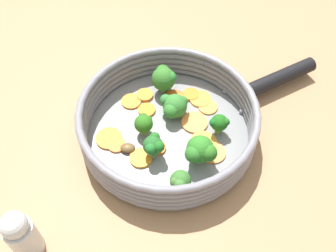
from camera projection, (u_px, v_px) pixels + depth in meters
The scene contains 29 objects.
ground_plane at pixel (168, 135), 0.68m from camera, with size 4.00×4.00×0.00m, color #9B7550.
skillet at pixel (168, 133), 0.67m from camera, with size 0.28×0.28×0.01m, color gray.
skillet_rim_wall at pixel (168, 120), 0.64m from camera, with size 0.30×0.30×0.06m.
skillet_handle at pixel (276, 79), 0.72m from camera, with size 0.03×0.03×0.17m, color black.
skillet_rivet_left at pixel (242, 111), 0.69m from camera, with size 0.01×0.01×0.01m, color gray.
skillet_rivet_right at pixel (225, 91), 0.72m from camera, with size 0.01×0.01×0.01m, color gray.
carrot_slice_0 at pixel (147, 110), 0.69m from camera, with size 0.03×0.03×0.00m, color orange.
carrot_slice_1 at pixel (141, 158), 0.63m from camera, with size 0.04×0.04×0.00m, color orange.
carrot_slice_2 at pixel (109, 138), 0.66m from camera, with size 0.04×0.04×0.00m, color orange.
carrot_slice_3 at pixel (131, 101), 0.71m from camera, with size 0.04×0.04×0.00m, color orange.
carrot_slice_4 at pixel (174, 98), 0.71m from camera, with size 0.04×0.04×0.00m, color orange.
carrot_slice_5 at pixel (117, 145), 0.65m from camera, with size 0.03×0.03×0.00m, color orange.
carrot_slice_6 at pixel (208, 107), 0.70m from camera, with size 0.03×0.03×0.00m, color #F9913A.
carrot_slice_7 at pixel (200, 99), 0.71m from camera, with size 0.04×0.04×0.00m, color #F39D31.
carrot_slice_8 at pixel (204, 142), 0.65m from camera, with size 0.05×0.05×0.00m, color orange.
carrot_slice_9 at pixel (195, 122), 0.68m from camera, with size 0.05×0.05×0.00m, color #F98C40.
carrot_slice_10 at pixel (157, 148), 0.64m from camera, with size 0.03×0.03×0.00m, color orange.
carrot_slice_11 at pixel (145, 95), 0.71m from camera, with size 0.03×0.03×0.01m, color orange.
carrot_slice_12 at pixel (191, 94), 0.71m from camera, with size 0.03×0.03×0.01m, color orange.
carrot_slice_13 at pixel (213, 152), 0.64m from camera, with size 0.04×0.04×0.00m, color #F98940.
broccoli_floret_0 at pixel (144, 124), 0.64m from camera, with size 0.03×0.03×0.04m.
broccoli_floret_1 at pixel (174, 106), 0.67m from camera, with size 0.05×0.05×0.04m.
broccoli_floret_2 at pixel (200, 151), 0.60m from camera, with size 0.05×0.05×0.05m.
broccoli_floret_3 at pixel (154, 146), 0.61m from camera, with size 0.03×0.04×0.05m.
broccoli_floret_4 at pixel (219, 123), 0.64m from camera, with size 0.03×0.03×0.04m.
broccoli_floret_5 at pixel (180, 182), 0.58m from camera, with size 0.03×0.04×0.04m.
broccoli_floret_6 at pixel (163, 78), 0.70m from camera, with size 0.05×0.05×0.05m.
mushroom_piece_0 at pixel (128, 148), 0.64m from camera, with size 0.02×0.02×0.01m, color brown.
salt_shaker at pixel (21, 235), 0.52m from camera, with size 0.04×0.04×0.10m.
Camera 1 is at (0.04, 0.39, 0.55)m, focal length 42.00 mm.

